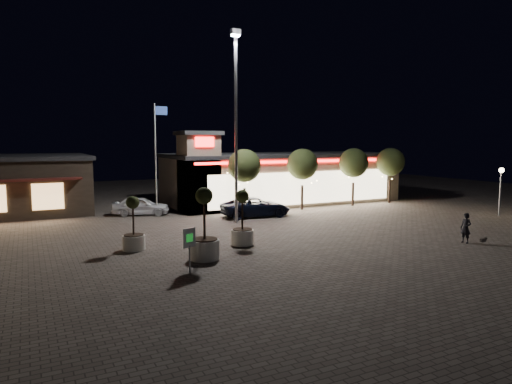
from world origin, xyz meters
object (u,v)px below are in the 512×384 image
white_sedan (141,206)px  planter_left (134,233)px  valet_sign (189,242)px  pickup_truck (256,207)px  planter_mid (205,237)px  pedestrian (466,228)px

white_sedan → planter_left: bearing=-174.3°
white_sedan → valet_sign: 15.67m
white_sedan → valet_sign: (-1.51, -15.59, 0.60)m
pickup_truck → planter_mid: planter_mid is taller
pedestrian → planter_mid: bearing=-107.8°
pickup_truck → planter_left: planter_left is taller
pickup_truck → pedestrian: (6.09, -12.58, 0.11)m
white_sedan → planter_mid: bearing=-160.7°
white_sedan → planter_mid: planter_mid is taller
pedestrian → planter_left: bearing=-116.5°
planter_left → valet_sign: bearing=-76.2°
white_sedan → pickup_truck: bearing=-100.9°
pedestrian → planter_left: (-16.00, 6.29, 0.03)m
pickup_truck → valet_sign: size_ratio=2.69×
valet_sign → pickup_truck: bearing=52.4°
pedestrian → planter_left: size_ratio=0.59×
valet_sign → planter_mid: bearing=53.2°
planter_left → planter_mid: (2.51, -3.24, 0.19)m
white_sedan → valet_sign: valet_sign is taller
white_sedan → planter_mid: 13.87m
pickup_truck → planter_mid: 12.08m
pedestrian → white_sedan: bearing=-147.0°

